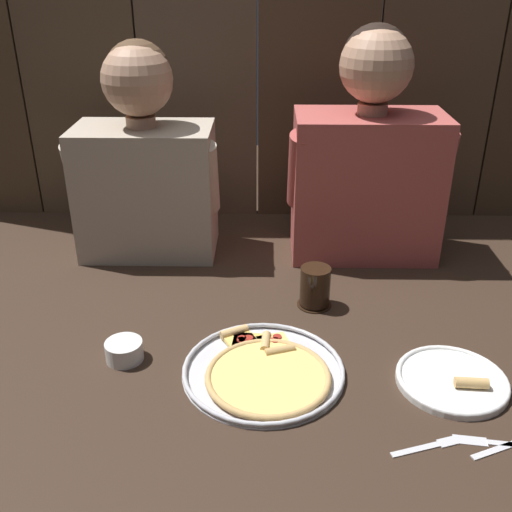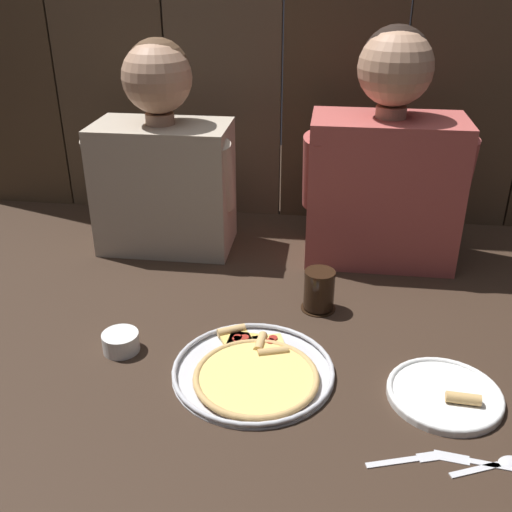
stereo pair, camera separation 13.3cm
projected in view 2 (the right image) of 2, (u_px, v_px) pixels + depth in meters
The scene contains 11 objects.
ground_plane at pixel (247, 347), 1.33m from camera, with size 3.20×3.20×0.00m, color #332319.
pizza_tray at pixel (254, 371), 1.23m from camera, with size 0.34×0.34×0.03m.
dinner_plate at pixel (445, 394), 1.17m from camera, with size 0.23×0.23×0.03m.
drinking_glass at pixel (319, 291), 1.45m from camera, with size 0.09×0.09×0.10m.
dipping_bowl at pixel (121, 341), 1.31m from camera, with size 0.08×0.08×0.04m.
table_fork at pixel (406, 460), 1.03m from camera, with size 0.13×0.05×0.01m.
table_knife at pixel (479, 462), 1.02m from camera, with size 0.16×0.04×0.01m.
table_spoon at pixel (499, 463), 1.02m from camera, with size 0.14×0.07×0.01m.
diner_left at pixel (163, 158), 1.68m from camera, with size 0.42×0.22×0.60m.
diner_right at pixel (386, 161), 1.60m from camera, with size 0.44×0.22×0.64m.
wooden_backdrop_wall at pixel (283, 23), 1.75m from camera, with size 2.19×0.03×1.22m.
Camera 2 is at (0.16, -1.08, 0.78)m, focal length 41.50 mm.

